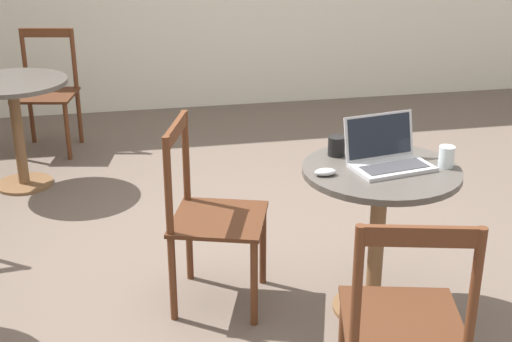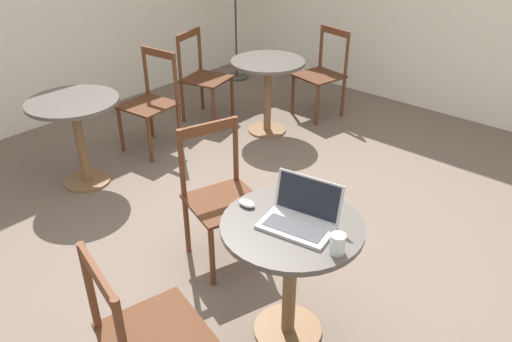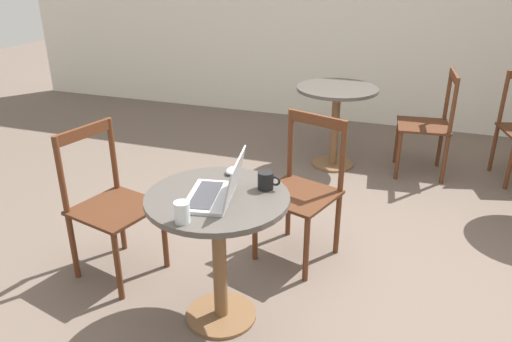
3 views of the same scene
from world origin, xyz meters
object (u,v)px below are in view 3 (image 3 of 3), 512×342
at_px(cafe_table_near, 218,226).
at_px(drinking_glass, 182,212).
at_px(chair_near_left, 110,205).
at_px(laptop, 218,191).
at_px(mug, 266,180).
at_px(cafe_table_far, 336,106).
at_px(chair_far_right, 429,125).
at_px(chair_near_back, 302,191).
at_px(mouse, 232,171).

bearing_deg(cafe_table_near, drinking_glass, -98.48).
relative_size(chair_near_left, laptop, 2.35).
bearing_deg(mug, cafe_table_far, 90.95).
height_order(cafe_table_near, chair_far_right, chair_far_right).
bearing_deg(chair_near_back, chair_far_right, 66.07).
bearing_deg(mug, chair_far_right, 71.04).
distance_m(cafe_table_far, drinking_glass, 2.66).
bearing_deg(chair_near_left, mouse, 5.87).
distance_m(chair_near_back, laptop, 0.90).
xyz_separation_m(cafe_table_far, mug, (0.04, -2.19, 0.22)).
bearing_deg(drinking_glass, chair_far_right, 69.25).
bearing_deg(cafe_table_near, cafe_table_far, 85.85).
bearing_deg(chair_far_right, chair_near_left, -128.77).
height_order(cafe_table_near, mug, mug).
xyz_separation_m(cafe_table_far, drinking_glass, (-0.21, -2.64, 0.23)).
height_order(laptop, mouse, laptop).
bearing_deg(mouse, mug, -27.54).
height_order(chair_near_back, mouse, chair_near_back).
bearing_deg(cafe_table_near, chair_near_left, 166.01).
bearing_deg(cafe_table_far, chair_far_right, 6.00).
xyz_separation_m(chair_far_right, laptop, (-0.97, -2.46, 0.34)).
bearing_deg(drinking_glass, mouse, 88.89).
distance_m(chair_near_left, chair_far_right, 2.86).
bearing_deg(mug, mouse, 152.46).
distance_m(cafe_table_near, laptop, 0.23).
xyz_separation_m(chair_near_back, drinking_glass, (-0.30, -1.06, 0.34)).
relative_size(laptop, mouse, 3.99).
xyz_separation_m(cafe_table_far, chair_near_back, (0.08, -1.57, -0.12)).
bearing_deg(drinking_glass, chair_near_back, 74.49).
xyz_separation_m(laptop, mug, (0.19, 0.19, 0.00)).
distance_m(cafe_table_near, mouse, 0.34).
xyz_separation_m(cafe_table_near, mug, (0.21, 0.15, 0.22)).
height_order(cafe_table_far, mouse, mouse).
distance_m(chair_near_left, laptop, 0.92).
relative_size(chair_far_right, laptop, 2.35).
relative_size(cafe_table_far, mouse, 7.56).
bearing_deg(chair_near_left, drinking_glass, -33.08).
xyz_separation_m(chair_near_left, drinking_glass, (0.76, -0.49, 0.34)).
distance_m(cafe_table_far, chair_near_left, 2.36).
bearing_deg(laptop, chair_near_back, 73.76).
distance_m(cafe_table_far, mouse, 2.08).
distance_m(chair_near_left, drinking_glass, 0.97).
bearing_deg(chair_near_left, chair_near_back, 28.38).
height_order(cafe_table_near, mouse, mouse).
bearing_deg(chair_near_back, drinking_glass, -105.51).
xyz_separation_m(chair_far_right, mouse, (-1.02, -2.15, 0.31)).
bearing_deg(cafe_table_far, chair_near_back, -87.05).
bearing_deg(chair_near_back, mouse, -120.10).
bearing_deg(mouse, cafe_table_near, -83.29).
relative_size(cafe_table_far, chair_near_left, 0.81).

